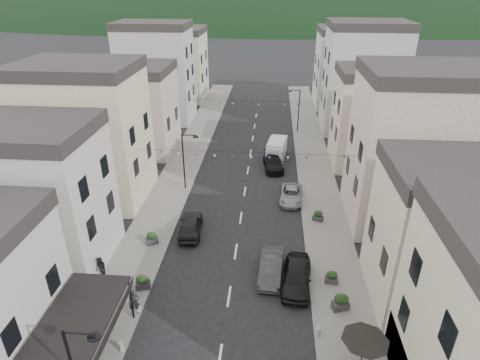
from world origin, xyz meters
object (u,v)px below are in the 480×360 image
object	(u,v)px
pedestrian_a	(134,302)
pedestrian_b	(101,269)
parked_car_c	(291,195)
parked_car_b	(271,267)
parked_car_a	(297,276)
parked_car_e	(190,225)
delivery_van	(277,149)
parked_car_d	(273,162)

from	to	relation	value
pedestrian_a	pedestrian_b	distance (m)	4.57
parked_car_c	parked_car_b	bearing A→B (deg)	-94.93
parked_car_a	parked_car_e	xyz separation A→B (m)	(-8.64, 5.79, -0.06)
parked_car_e	parked_car_c	bearing A→B (deg)	-148.63
parked_car_e	parked_car_b	bearing A→B (deg)	139.94
parked_car_c	delivery_van	world-z (taller)	delivery_van
parked_car_b	delivery_van	bearing A→B (deg)	93.01
parked_car_a	parked_car_c	bearing A→B (deg)	95.48
parked_car_a	parked_car_b	xyz separation A→B (m)	(-1.80, 0.94, -0.09)
parked_car_c	delivery_van	size ratio (longest dim) A/B	0.88
parked_car_c	parked_car_e	distance (m)	10.69
parked_car_b	parked_car_c	xyz separation A→B (m)	(1.80, 11.15, -0.12)
parked_car_a	parked_car_e	distance (m)	10.40
pedestrian_a	pedestrian_b	world-z (taller)	pedestrian_a
parked_car_d	parked_car_b	bearing A→B (deg)	-97.18
pedestrian_b	parked_car_a	bearing A→B (deg)	42.04
parked_car_c	pedestrian_a	distance (m)	18.84
parked_car_b	parked_car_a	bearing A→B (deg)	-23.67
parked_car_d	pedestrian_a	world-z (taller)	pedestrian_a
parked_car_a	delivery_van	world-z (taller)	delivery_van
delivery_van	pedestrian_a	xyz separation A→B (m)	(-8.97, -25.90, -0.09)
parked_car_e	pedestrian_b	world-z (taller)	pedestrian_b
pedestrian_b	parked_car_c	bearing A→B (deg)	82.21
parked_car_e	delivery_van	distance (m)	18.00
parked_car_a	delivery_van	xyz separation A→B (m)	(-1.43, 22.29, 0.32)
pedestrian_b	parked_car_e	bearing A→B (deg)	90.62
parked_car_c	parked_car_d	world-z (taller)	parked_car_d
parked_car_e	pedestrian_a	world-z (taller)	pedestrian_a
parked_car_a	parked_car_c	xyz separation A→B (m)	(0.00, 12.09, -0.20)
parked_car_c	pedestrian_b	xyz separation A→B (m)	(-13.80, -12.66, 0.41)
parked_car_e	pedestrian_b	xyz separation A→B (m)	(-5.16, -6.36, 0.26)
parked_car_d	pedestrian_b	size ratio (longest dim) A/B	2.74
parked_car_c	parked_car_d	distance (m)	7.48
parked_car_b	parked_car_d	size ratio (longest dim) A/B	0.90
parked_car_a	parked_car_e	bearing A→B (deg)	151.63
parked_car_e	delivery_van	world-z (taller)	delivery_van
parked_car_c	pedestrian_b	size ratio (longest dim) A/B	2.47
parked_car_d	parked_car_a	bearing A→B (deg)	-91.87
parked_car_e	pedestrian_a	bearing A→B (deg)	74.68
parked_car_d	parked_car_c	bearing A→B (deg)	-83.25
parked_car_c	parked_car_e	xyz separation A→B (m)	(-8.64, -6.30, 0.15)
pedestrian_a	parked_car_c	bearing A→B (deg)	26.46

